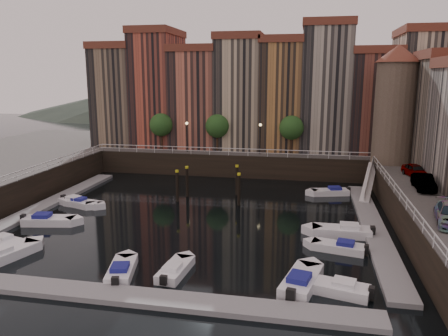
% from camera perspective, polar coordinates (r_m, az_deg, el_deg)
% --- Properties ---
extents(ground, '(200.00, 200.00, 0.00)m').
position_cam_1_polar(ground, '(43.11, -3.31, -6.01)').
color(ground, black).
rests_on(ground, ground).
extents(quay_far, '(80.00, 20.00, 3.00)m').
position_cam_1_polar(quay_far, '(67.54, 2.16, 1.89)').
color(quay_far, black).
rests_on(quay_far, ground).
extents(dock_left, '(2.00, 28.00, 0.35)m').
position_cam_1_polar(dock_left, '(48.71, -22.48, -4.59)').
color(dock_left, gray).
rests_on(dock_left, ground).
extents(dock_right, '(2.00, 28.00, 0.35)m').
position_cam_1_polar(dock_right, '(41.27, 18.85, -7.22)').
color(dock_right, gray).
rests_on(dock_right, ground).
extents(dock_near, '(30.00, 2.00, 0.35)m').
position_cam_1_polar(dock_near, '(28.16, -12.27, -16.05)').
color(dock_near, gray).
rests_on(dock_near, ground).
extents(mountains, '(145.00, 100.00, 18.00)m').
position_cam_1_polar(mountains, '(150.04, 7.94, 9.77)').
color(mountains, '#2D382D').
rests_on(mountains, ground).
extents(far_terrace, '(48.70, 10.30, 17.50)m').
position_cam_1_polar(far_terrace, '(63.63, 4.85, 9.80)').
color(far_terrace, '#806A51').
rests_on(far_terrace, quay_far).
extents(corner_tower, '(5.20, 5.20, 13.80)m').
position_cam_1_polar(corner_tower, '(55.14, 21.42, 7.92)').
color(corner_tower, '#6B5B4C').
rests_on(corner_tower, quay_right).
extents(promenade_trees, '(21.20, 3.20, 5.20)m').
position_cam_1_polar(promenade_trees, '(59.44, -0.27, 5.47)').
color(promenade_trees, black).
rests_on(promenade_trees, quay_far).
extents(street_lamps, '(10.36, 0.36, 4.18)m').
position_cam_1_polar(street_lamps, '(58.48, -0.14, 4.69)').
color(street_lamps, black).
rests_on(street_lamps, quay_far).
extents(railings, '(36.08, 34.04, 0.52)m').
position_cam_1_polar(railings, '(46.74, -1.88, 0.22)').
color(railings, white).
rests_on(railings, ground).
extents(gangway, '(2.78, 8.32, 3.73)m').
position_cam_1_polar(gangway, '(51.43, 18.41, -1.44)').
color(gangway, white).
rests_on(gangway, ground).
extents(mooring_pilings, '(7.08, 4.40, 3.78)m').
position_cam_1_polar(mooring_pilings, '(47.59, -1.85, -2.20)').
color(mooring_pilings, black).
rests_on(mooring_pilings, ground).
extents(boat_left_0, '(4.18, 2.39, 0.94)m').
position_cam_1_polar(boat_left_0, '(39.14, -26.49, -8.70)').
color(boat_left_0, white).
rests_on(boat_left_0, ground).
extents(boat_left_1, '(4.97, 2.54, 1.11)m').
position_cam_1_polar(boat_left_1, '(43.11, -22.00, -6.36)').
color(boat_left_1, white).
rests_on(boat_left_1, ground).
extents(boat_left_2, '(4.38, 2.27, 0.98)m').
position_cam_1_polar(boat_left_2, '(47.69, -17.99, -4.41)').
color(boat_left_2, white).
rests_on(boat_left_2, ground).
extents(boat_left_3, '(4.54, 2.94, 1.02)m').
position_cam_1_polar(boat_left_3, '(48.21, -18.68, -4.26)').
color(boat_left_3, white).
rests_on(boat_left_3, ground).
extents(boat_right_0, '(4.60, 2.60, 1.03)m').
position_cam_1_polar(boat_right_0, '(29.00, 14.44, -14.92)').
color(boat_right_0, white).
rests_on(boat_right_0, ground).
extents(boat_right_1, '(4.35, 2.32, 0.97)m').
position_cam_1_polar(boat_right_1, '(35.34, 14.86, -9.96)').
color(boat_right_1, white).
rests_on(boat_right_1, ground).
extents(boat_right_2, '(5.14, 1.90, 1.18)m').
position_cam_1_polar(boat_right_2, '(38.59, 15.27, -7.99)').
color(boat_right_2, white).
rests_on(boat_right_2, ground).
extents(boat_right_4, '(4.52, 2.65, 1.01)m').
position_cam_1_polar(boat_right_4, '(51.21, 13.78, -3.04)').
color(boat_right_4, white).
rests_on(boat_right_4, ground).
extents(boat_near_0, '(3.07, 5.09, 1.14)m').
position_cam_1_polar(boat_near_0, '(36.54, -26.57, -10.02)').
color(boat_near_0, white).
rests_on(boat_near_0, ground).
extents(boat_near_1, '(2.52, 4.51, 1.01)m').
position_cam_1_polar(boat_near_1, '(31.19, -13.24, -12.88)').
color(boat_near_1, white).
rests_on(boat_near_1, ground).
extents(boat_near_2, '(1.81, 4.22, 0.96)m').
position_cam_1_polar(boat_near_2, '(30.70, -6.42, -13.08)').
color(boat_near_2, white).
rests_on(boat_near_2, ground).
extents(boat_near_3, '(2.91, 5.20, 1.16)m').
position_cam_1_polar(boat_near_3, '(29.25, 10.04, -14.37)').
color(boat_near_3, white).
rests_on(boat_near_3, ground).
extents(car_a, '(2.43, 4.13, 1.32)m').
position_cam_1_polar(car_a, '(48.95, 23.70, -0.41)').
color(car_a, gray).
rests_on(car_a, quay_right).
extents(car_b, '(1.56, 4.28, 1.40)m').
position_cam_1_polar(car_b, '(43.69, 24.60, -1.82)').
color(car_b, gray).
rests_on(car_b, quay_right).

